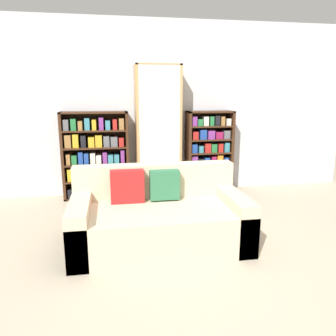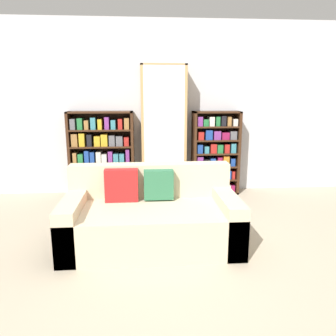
{
  "view_description": "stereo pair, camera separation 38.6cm",
  "coord_description": "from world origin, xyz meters",
  "px_view_note": "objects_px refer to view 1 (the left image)",
  "views": [
    {
      "loc": [
        -0.69,
        -2.7,
        1.57
      ],
      "look_at": [
        0.01,
        1.42,
        0.63
      ],
      "focal_mm": 35.0,
      "sensor_mm": 36.0,
      "label": 1
    },
    {
      "loc": [
        -0.31,
        -2.74,
        1.57
      ],
      "look_at": [
        0.01,
        1.42,
        0.63
      ],
      "focal_mm": 35.0,
      "sensor_mm": 36.0,
      "label": 2
    }
  ],
  "objects_px": {
    "couch": "(158,218)",
    "bookshelf_left": "(96,157)",
    "bookshelf_right": "(209,152)",
    "wine_bottle": "(202,201)",
    "display_cabinet": "(158,132)"
  },
  "relations": [
    {
      "from": "couch",
      "to": "bookshelf_left",
      "type": "height_order",
      "value": "bookshelf_left"
    },
    {
      "from": "bookshelf_right",
      "to": "bookshelf_left",
      "type": "bearing_deg",
      "value": -180.0
    },
    {
      "from": "couch",
      "to": "wine_bottle",
      "type": "distance_m",
      "value": 1.11
    },
    {
      "from": "wine_bottle",
      "to": "display_cabinet",
      "type": "bearing_deg",
      "value": 116.77
    },
    {
      "from": "wine_bottle",
      "to": "bookshelf_left",
      "type": "bearing_deg",
      "value": 146.62
    },
    {
      "from": "display_cabinet",
      "to": "bookshelf_left",
      "type": "bearing_deg",
      "value": 179.04
    },
    {
      "from": "bookshelf_right",
      "to": "couch",
      "type": "bearing_deg",
      "value": -121.27
    },
    {
      "from": "bookshelf_left",
      "to": "wine_bottle",
      "type": "bearing_deg",
      "value": -33.38
    },
    {
      "from": "display_cabinet",
      "to": "wine_bottle",
      "type": "distance_m",
      "value": 1.33
    },
    {
      "from": "display_cabinet",
      "to": "couch",
      "type": "bearing_deg",
      "value": -98.11
    },
    {
      "from": "bookshelf_left",
      "to": "bookshelf_right",
      "type": "distance_m",
      "value": 1.79
    },
    {
      "from": "bookshelf_right",
      "to": "wine_bottle",
      "type": "relative_size",
      "value": 3.45
    },
    {
      "from": "couch",
      "to": "display_cabinet",
      "type": "distance_m",
      "value": 1.92
    },
    {
      "from": "couch",
      "to": "bookshelf_right",
      "type": "distance_m",
      "value": 2.11
    },
    {
      "from": "bookshelf_right",
      "to": "wine_bottle",
      "type": "xyz_separation_m",
      "value": [
        -0.36,
        -0.94,
        -0.49
      ]
    }
  ]
}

